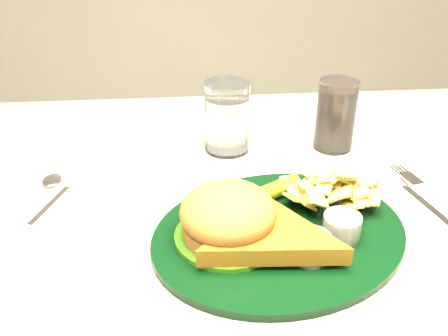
# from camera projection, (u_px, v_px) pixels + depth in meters

# --- Properties ---
(dinner_plate) EXTENTS (0.42, 0.39, 0.08)m
(dinner_plate) POSITION_uv_depth(u_px,v_px,m) (281.00, 213.00, 0.63)
(dinner_plate) COLOR black
(dinner_plate) RESTS_ON table
(water_glass) EXTENTS (0.10, 0.10, 0.12)m
(water_glass) POSITION_uv_depth(u_px,v_px,m) (227.00, 117.00, 0.84)
(water_glass) COLOR white
(water_glass) RESTS_ON table
(cola_glass) EXTENTS (0.07, 0.07, 0.12)m
(cola_glass) POSITION_uv_depth(u_px,v_px,m) (336.00, 115.00, 0.85)
(cola_glass) COLOR black
(cola_glass) RESTS_ON table
(fork_napkin) EXTENTS (0.16, 0.19, 0.01)m
(fork_napkin) POSITION_uv_depth(u_px,v_px,m) (428.00, 206.00, 0.71)
(fork_napkin) COLOR white
(fork_napkin) RESTS_ON table
(spoon) EXTENTS (0.08, 0.14, 0.01)m
(spoon) POSITION_uv_depth(u_px,v_px,m) (49.00, 204.00, 0.71)
(spoon) COLOR white
(spoon) RESTS_ON table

